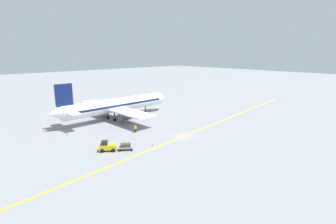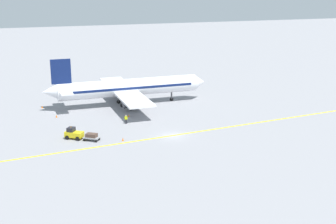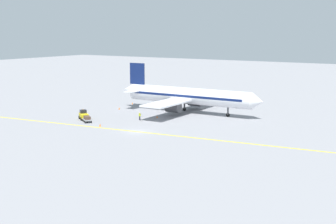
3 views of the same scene
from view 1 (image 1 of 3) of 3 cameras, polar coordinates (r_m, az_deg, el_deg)
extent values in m
plane|color=gray|center=(56.33, 3.47, -5.27)|extent=(400.00, 400.00, 0.00)
cube|color=yellow|center=(56.33, 3.47, -5.26)|extent=(14.98, 119.16, 0.01)
cylinder|color=white|center=(70.93, -11.00, 1.53)|extent=(4.24, 30.07, 3.60)
cone|color=white|center=(80.77, -1.37, 3.16)|extent=(3.47, 2.47, 3.42)
cone|color=white|center=(63.58, -23.49, -0.38)|extent=(3.12, 3.06, 3.06)
cube|color=#0F1E51|center=(70.90, -11.01, 1.65)|extent=(4.21, 27.07, 0.50)
cube|color=white|center=(70.54, -11.65, 0.84)|extent=(28.10, 5.79, 0.36)
cylinder|color=#4C4C51|center=(74.98, -13.68, 0.48)|extent=(2.27, 3.25, 2.20)
cylinder|color=#4C4C51|center=(66.76, -9.27, -0.85)|extent=(2.27, 3.25, 2.20)
cube|color=#0F1E51|center=(63.74, -21.73, 3.48)|extent=(0.44, 4.01, 5.00)
cube|color=white|center=(64.63, -21.03, 0.13)|extent=(9.05, 2.59, 0.24)
cylinder|color=#4C4C51|center=(76.97, -4.96, 0.80)|extent=(0.36, 0.36, 2.00)
cylinder|color=black|center=(77.19, -4.95, 0.08)|extent=(0.30, 0.81, 0.80)
cylinder|color=#4C4C51|center=(71.73, -12.95, -0.40)|extent=(0.36, 0.36, 2.00)
cylinder|color=black|center=(71.96, -12.91, -1.17)|extent=(0.30, 0.81, 0.80)
cylinder|color=#4C4C51|center=(69.08, -11.56, -0.84)|extent=(0.36, 0.36, 2.00)
cylinder|color=black|center=(69.32, -11.53, -1.65)|extent=(0.30, 0.81, 0.80)
cube|color=gold|center=(49.17, -12.96, -7.38)|extent=(2.96, 3.32, 0.90)
cube|color=black|center=(48.96, -13.65, -6.52)|extent=(1.68, 1.63, 0.70)
sphere|color=orange|center=(48.82, -13.68, -6.04)|extent=(0.16, 0.16, 0.16)
cylinder|color=black|center=(48.74, -14.16, -8.20)|extent=(0.61, 0.72, 0.70)
cylinder|color=black|center=(50.13, -13.98, -7.59)|extent=(0.61, 0.72, 0.70)
cylinder|color=black|center=(48.55, -11.85, -8.16)|extent=(0.61, 0.72, 0.70)
cylinder|color=black|center=(49.95, -11.73, -7.54)|extent=(0.61, 0.72, 0.70)
cube|color=gray|center=(49.06, -9.19, -7.58)|extent=(2.64, 2.93, 0.20)
cube|color=#4C382D|center=(48.92, -9.20, -7.14)|extent=(1.97, 2.13, 0.60)
cylinder|color=black|center=(48.63, -10.43, -8.23)|extent=(0.37, 0.44, 0.44)
cylinder|color=black|center=(49.80, -10.36, -7.70)|extent=(0.37, 0.44, 0.44)
cylinder|color=black|center=(48.56, -7.95, -8.16)|extent=(0.37, 0.44, 0.44)
cylinder|color=black|center=(49.74, -7.95, -7.64)|extent=(0.37, 0.44, 0.44)
cylinder|color=#23232D|center=(59.01, -7.01, -4.05)|extent=(0.16, 0.16, 0.85)
cylinder|color=#23232D|center=(58.96, -7.19, -4.07)|extent=(0.16, 0.16, 0.85)
cube|color=#CCD819|center=(58.78, -7.12, -3.39)|extent=(0.33, 0.41, 0.60)
cylinder|color=#CCD819|center=(58.84, -6.90, -3.36)|extent=(0.10, 0.10, 0.55)
cylinder|color=#CCD819|center=(58.72, -7.34, -3.41)|extent=(0.10, 0.10, 0.55)
sphere|color=beige|center=(58.66, -7.13, -2.99)|extent=(0.22, 0.22, 0.22)
cone|color=orange|center=(63.10, -8.24, -3.10)|extent=(0.32, 0.32, 0.55)
cone|color=orange|center=(67.04, -25.36, -3.29)|extent=(0.32, 0.32, 0.55)
cone|color=orange|center=(50.58, -3.40, -7.11)|extent=(0.32, 0.32, 0.55)
cone|color=orange|center=(60.49, -21.00, -4.57)|extent=(0.32, 0.32, 0.55)
camera|label=2|loc=(39.34, 116.69, 6.51)|focal=50.00mm
camera|label=3|loc=(93.85, 66.21, 5.60)|focal=50.00mm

